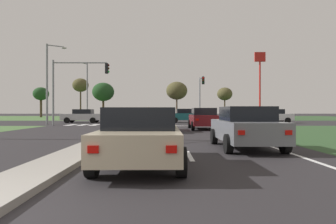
{
  "coord_description": "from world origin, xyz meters",
  "views": [
    {
      "loc": [
        2.74,
        -3.42,
        1.4
      ],
      "look_at": [
        3.12,
        30.92,
        1.24
      ],
      "focal_mm": 30.88,
      "sensor_mm": 36.0,
      "label": 1
    }
  ],
  "objects": [
    {
      "name": "car_grey_seventh",
      "position": [
        5.73,
        7.23,
        0.79
      ],
      "size": [
        2.08,
        4.28,
        1.54
      ],
      "color": "slate",
      "rests_on": "ground"
    },
    {
      "name": "street_lamp_third",
      "position": [
        -9.04,
        39.96,
        4.79
      ],
      "size": [
        1.15,
        2.13,
        8.5
      ],
      "color": "gray",
      "rests_on": "ground"
    },
    {
      "name": "car_white_eighth",
      "position": [
        14.94,
        29.15,
        0.8
      ],
      "size": [
        4.37,
        2.06,
        1.57
      ],
      "rotation": [
        0.0,
        0.0,
        1.57
      ],
      "color": "silver",
      "rests_on": "ground"
    },
    {
      "name": "car_black_fourth",
      "position": [
        -2.17,
        60.7,
        0.82
      ],
      "size": [
        2.03,
        4.19,
        1.6
      ],
      "rotation": [
        0.0,
        0.0,
        3.14
      ],
      "color": "black",
      "rests_on": "ground"
    },
    {
      "name": "car_beige_third",
      "position": [
        2.15,
        3.97,
        0.76
      ],
      "size": [
        2.07,
        4.44,
        1.47
      ],
      "color": "#BCAD8E",
      "rests_on": "ground"
    },
    {
      "name": "car_silver_fifth",
      "position": [
        -6.75,
        29.86,
        0.8
      ],
      "size": [
        4.57,
        1.96,
        1.56
      ],
      "rotation": [
        0.0,
        0.0,
        1.57
      ],
      "color": "#B7B7BC",
      "rests_on": "ground"
    },
    {
      "name": "crosswalk_bar_fourth",
      "position": [
        -2.95,
        24.8,
        0.01
      ],
      "size": [
        0.7,
        2.8,
        0.01
      ],
      "primitive_type": "cube",
      "color": "silver",
      "rests_on": "ground"
    },
    {
      "name": "car_maroon_second",
      "position": [
        5.65,
        18.23,
        0.81
      ],
      "size": [
        2.09,
        4.27,
        1.6
      ],
      "color": "maroon",
      "rests_on": "ground"
    },
    {
      "name": "crosswalk_bar_near",
      "position": [
        -6.4,
        24.8,
        0.01
      ],
      "size": [
        0.7,
        2.8,
        0.01
      ],
      "primitive_type": "cube",
      "color": "silver",
      "rests_on": "ground"
    },
    {
      "name": "car_blue_near",
      "position": [
        2.22,
        16.05,
        0.76
      ],
      "size": [
        2.03,
        4.47,
        1.47
      ],
      "color": "navy",
      "rests_on": "ground"
    },
    {
      "name": "lane_dash_second",
      "position": [
        3.5,
        11.46,
        0.01
      ],
      "size": [
        0.14,
        2.0,
        0.01
      ],
      "primitive_type": "cube",
      "color": "silver",
      "rests_on": "ground"
    },
    {
      "name": "crosswalk_bar_second",
      "position": [
        -5.25,
        24.8,
        0.01
      ],
      "size": [
        0.7,
        2.8,
        0.01
      ],
      "primitive_type": "cube",
      "color": "silver",
      "rests_on": "ground"
    },
    {
      "name": "edge_line_right",
      "position": [
        6.85,
        12.0,
        0.01
      ],
      "size": [
        0.14,
        24.0,
        0.01
      ],
      "primitive_type": "cube",
      "color": "silver",
      "rests_on": "ground"
    },
    {
      "name": "treeline_third",
      "position": [
        -10.04,
        56.57,
        5.26
      ],
      "size": [
        4.5,
        4.5,
        7.2
      ],
      "color": "#423323",
      "rests_on": "ground"
    },
    {
      "name": "treeline_fifth",
      "position": [
        15.42,
        57.47,
        4.91
      ],
      "size": [
        3.21,
        3.21,
        6.31
      ],
      "color": "#423323",
      "rests_on": "ground"
    },
    {
      "name": "median_island_near",
      "position": [
        0.0,
        11.0,
        0.07
      ],
      "size": [
        1.2,
        22.0,
        0.14
      ],
      "primitive_type": "cube",
      "color": "gray",
      "rests_on": "ground"
    },
    {
      "name": "lane_dash_fourth",
      "position": [
        3.5,
        23.46,
        0.01
      ],
      "size": [
        0.14,
        2.0,
        0.01
      ],
      "primitive_type": "cube",
      "color": "silver",
      "rests_on": "ground"
    },
    {
      "name": "car_teal_sixth",
      "position": [
        5.23,
        30.18,
        0.82
      ],
      "size": [
        4.23,
        1.96,
        1.62
      ],
      "rotation": [
        0.0,
        0.0,
        -1.57
      ],
      "color": "#19565B",
      "rests_on": "ground"
    },
    {
      "name": "street_lamp_second",
      "position": [
        -8.81,
        25.43,
        4.51
      ],
      "size": [
        1.77,
        1.14,
        8.02
      ],
      "color": "gray",
      "rests_on": "ground"
    },
    {
      "name": "crosswalk_bar_third",
      "position": [
        -4.1,
        24.8,
        0.01
      ],
      "size": [
        0.7,
        2.8,
        0.01
      ],
      "primitive_type": "cube",
      "color": "silver",
      "rests_on": "ground"
    },
    {
      "name": "grass_verge_far_left",
      "position": [
        -25.5,
        54.5,
        0.0
      ],
      "size": [
        35.0,
        35.0,
        0.01
      ],
      "primitive_type": "cube",
      "color": "#476B38",
      "rests_on": "ground"
    },
    {
      "name": "treeline_fourth",
      "position": [
        5.31,
        58.52,
        5.67
      ],
      "size": [
        4.53,
        4.53,
        7.62
      ],
      "color": "#423323",
      "rests_on": "ground"
    },
    {
      "name": "lane_dash_third",
      "position": [
        3.5,
        17.46,
        0.01
      ],
      "size": [
        0.14,
        2.0,
        0.01
      ],
      "primitive_type": "cube",
      "color": "silver",
      "rests_on": "ground"
    },
    {
      "name": "lane_dash_near",
      "position": [
        3.5,
        5.46,
        0.01
      ],
      "size": [
        0.14,
        2.0,
        0.01
      ],
      "primitive_type": "cube",
      "color": "silver",
      "rests_on": "ground"
    },
    {
      "name": "median_island_far",
      "position": [
        0.0,
        55.0,
        0.07
      ],
      "size": [
        1.2,
        36.0,
        0.14
      ],
      "primitive_type": "cube",
      "color": "gray",
      "rests_on": "ground"
    },
    {
      "name": "treeline_near",
      "position": [
        -23.59,
        58.18,
        4.9
      ],
      "size": [
        3.24,
        3.24,
        6.37
      ],
      "color": "#423323",
      "rests_on": "ground"
    },
    {
      "name": "ground_plane",
      "position": [
        0.0,
        30.0,
        0.0
      ],
      "size": [
        200.0,
        200.0,
        0.0
      ],
      "primitive_type": "plane",
      "color": "#282628"
    },
    {
      "name": "traffic_signal_near_left",
      "position": [
        -5.74,
        23.4,
        4.21
      ],
      "size": [
        5.3,
        0.32,
        6.09
      ],
      "color": "gray",
      "rests_on": "ground"
    },
    {
      "name": "pedestrian_at_median",
      "position": [
        0.05,
        42.93,
        1.28
      ],
      "size": [
        0.34,
        0.34,
        1.86
      ],
      "rotation": [
        0.0,
        0.0,
        3.38
      ],
      "color": "#232833",
      "rests_on": "median_island_far"
    },
    {
      "name": "grass_verge_far_right",
      "position": [
        25.5,
        54.5,
        0.0
      ],
      "size": [
        35.0,
        35.0,
        0.01
      ],
      "primitive_type": "cube",
      "color": "#2D4C28",
      "rests_on": "ground"
    },
    {
      "name": "traffic_signal_far_right",
      "position": [
        7.6,
        35.29,
        4.05
      ],
      "size": [
        0.32,
        3.88,
        5.99
      ],
      "color": "gray",
      "rests_on": "ground"
    },
    {
      "name": "treeline_second",
      "position": [
        -15.33,
        58.62,
        6.81
      ],
      "size": [
        3.39,
        3.39,
        8.32
      ],
      "color": "#423323",
      "rests_on": "ground"
    },
    {
      "name": "crosswalk_bar_fifth",
      "position": [
        -1.8,
        24.8,
        0.01
      ],
      "size": [
        0.7,
        2.8,
        0.01
      ],
      "primitive_type": "cube",
      "color": "silver",
      "rests_on": "ground"
    },
    {
      "name": "fastfood_pole_sign",
      "position": [
        18.77,
        45.06,
        8.23
      ],
      "size": [
        1.8,
        0.4,
        11.26
      ],
      "color": "red",
      "rests_on": "ground"
    },
    {
      "name": "stop_bar_near",
      "position": [
        3.8,
        23.0,
        0.01
      ],
      "size": [
        6.4,
        0.5,
        0.01
      ],
      "primitive_type": "cube",
      "color": "silver",
      "rests_on": "ground"
    }
  ]
}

